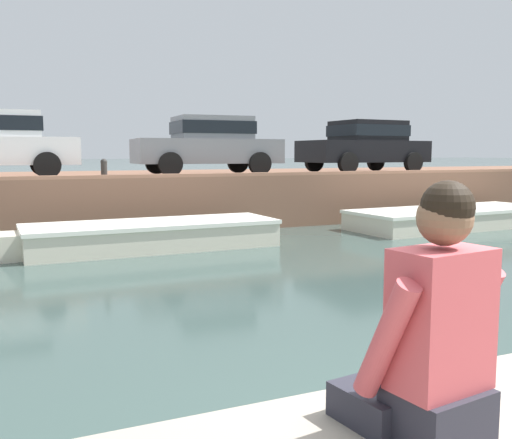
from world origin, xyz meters
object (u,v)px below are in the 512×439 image
(person_seated_left, at_px, (430,340))
(boat_moored_east_cream, at_px, (459,217))
(mooring_bollard_mid, at_px, (104,168))
(car_centre_grey, at_px, (209,143))
(car_right_inner_black, at_px, (365,144))
(boat_moored_central_cream, at_px, (141,236))

(person_seated_left, bearing_deg, boat_moored_east_cream, 45.85)
(mooring_bollard_mid, bearing_deg, car_centre_grey, 22.96)
(car_right_inner_black, distance_m, mooring_bollard_mid, 8.12)
(boat_moored_east_cream, xyz_separation_m, mooring_bollard_mid, (-8.74, 1.98, 1.34))
(boat_moored_central_cream, xyz_separation_m, boat_moored_east_cream, (8.40, 0.12, -0.02))
(boat_moored_central_cream, bearing_deg, boat_moored_east_cream, 0.85)
(boat_moored_east_cream, bearing_deg, car_right_inner_black, 102.78)
(car_centre_grey, height_order, mooring_bollard_mid, car_centre_grey)
(car_centre_grey, bearing_deg, car_right_inner_black, 0.05)
(boat_moored_east_cream, distance_m, mooring_bollard_mid, 9.06)
(car_right_inner_black, height_order, person_seated_left, car_right_inner_black)
(boat_moored_east_cream, height_order, person_seated_left, person_seated_left)
(boat_moored_east_cream, distance_m, car_centre_grey, 6.89)
(car_centre_grey, xyz_separation_m, car_right_inner_black, (5.02, 0.00, 0.00))
(mooring_bollard_mid, bearing_deg, person_seated_left, -93.52)
(mooring_bollard_mid, bearing_deg, boat_moored_east_cream, -12.77)
(mooring_bollard_mid, xyz_separation_m, person_seated_left, (-0.72, -11.73, -0.36))
(boat_moored_east_cream, relative_size, car_centre_grey, 1.73)
(boat_moored_central_cream, height_order, person_seated_left, person_seated_left)
(car_right_inner_black, relative_size, person_seated_left, 4.02)
(boat_moored_central_cream, distance_m, mooring_bollard_mid, 2.51)
(boat_moored_east_cream, height_order, car_centre_grey, car_centre_grey)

